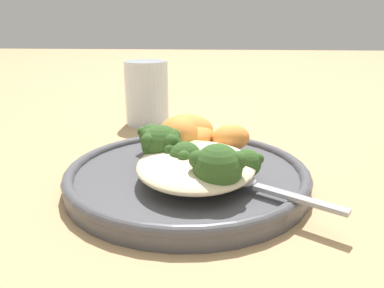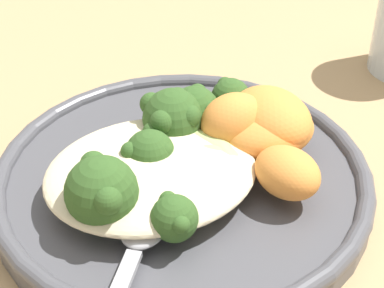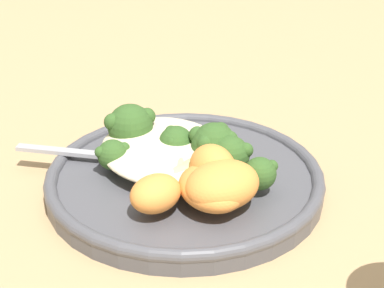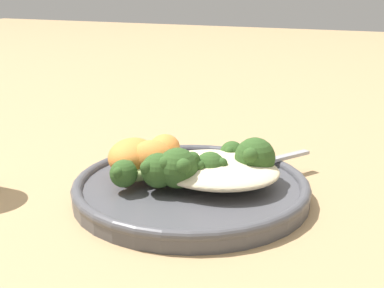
{
  "view_description": "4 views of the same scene",
  "coord_description": "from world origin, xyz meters",
  "px_view_note": "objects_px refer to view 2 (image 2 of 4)",
  "views": [
    {
      "loc": [
        -0.37,
        -0.03,
        0.16
      ],
      "look_at": [
        -0.02,
        -0.01,
        0.05
      ],
      "focal_mm": 35.0,
      "sensor_mm": 36.0,
      "label": 1
    },
    {
      "loc": [
        -0.12,
        -0.31,
        0.28
      ],
      "look_at": [
        -0.01,
        -0.02,
        0.05
      ],
      "focal_mm": 60.0,
      "sensor_mm": 36.0,
      "label": 2
    },
    {
      "loc": [
        0.46,
        -0.18,
        0.31
      ],
      "look_at": [
        -0.01,
        0.01,
        0.04
      ],
      "focal_mm": 60.0,
      "sensor_mm": 36.0,
      "label": 3
    },
    {
      "loc": [
        -0.22,
        0.49,
        0.23
      ],
      "look_at": [
        -0.01,
        -0.0,
        0.06
      ],
      "focal_mm": 50.0,
      "sensor_mm": 36.0,
      "label": 4
    }
  ],
  "objects_px": {
    "broccoli_stalk_1": "(201,122)",
    "sweet_potato_chunk_0": "(271,118)",
    "quinoa_mound": "(151,172)",
    "sweet_potato_chunk_2": "(287,173)",
    "plate": "(183,181)",
    "broccoli_stalk_5": "(189,203)",
    "broccoli_stalk_2": "(182,125)",
    "broccoli_stalk_3": "(165,153)",
    "sweet_potato_chunk_1": "(264,126)",
    "sweet_potato_chunk_3": "(234,122)",
    "broccoli_stalk_4": "(117,189)",
    "broccoli_stalk_0": "(230,113)",
    "spoon": "(137,244)"
  },
  "relations": [
    {
      "from": "sweet_potato_chunk_0",
      "to": "sweet_potato_chunk_3",
      "type": "distance_m",
      "value": 0.03
    },
    {
      "from": "broccoli_stalk_2",
      "to": "broccoli_stalk_3",
      "type": "relative_size",
      "value": 1.11
    },
    {
      "from": "broccoli_stalk_5",
      "to": "sweet_potato_chunk_1",
      "type": "relative_size",
      "value": 1.14
    },
    {
      "from": "broccoli_stalk_1",
      "to": "sweet_potato_chunk_0",
      "type": "relative_size",
      "value": 1.36
    },
    {
      "from": "broccoli_stalk_2",
      "to": "sweet_potato_chunk_0",
      "type": "distance_m",
      "value": 0.06
    },
    {
      "from": "broccoli_stalk_0",
      "to": "broccoli_stalk_1",
      "type": "distance_m",
      "value": 0.03
    },
    {
      "from": "broccoli_stalk_0",
      "to": "broccoli_stalk_5",
      "type": "relative_size",
      "value": 1.25
    },
    {
      "from": "sweet_potato_chunk_1",
      "to": "sweet_potato_chunk_2",
      "type": "xyz_separation_m",
      "value": [
        -0.01,
        -0.05,
        -0.0
      ]
    },
    {
      "from": "broccoli_stalk_3",
      "to": "sweet_potato_chunk_2",
      "type": "relative_size",
      "value": 1.76
    },
    {
      "from": "broccoli_stalk_1",
      "to": "broccoli_stalk_0",
      "type": "bearing_deg",
      "value": -73.35
    },
    {
      "from": "broccoli_stalk_3",
      "to": "sweet_potato_chunk_3",
      "type": "height_order",
      "value": "sweet_potato_chunk_3"
    },
    {
      "from": "sweet_potato_chunk_3",
      "to": "broccoli_stalk_5",
      "type": "bearing_deg",
      "value": -132.69
    },
    {
      "from": "broccoli_stalk_3",
      "to": "spoon",
      "type": "relative_size",
      "value": 0.71
    },
    {
      "from": "broccoli_stalk_4",
      "to": "sweet_potato_chunk_0",
      "type": "xyz_separation_m",
      "value": [
        0.12,
        0.04,
        -0.0
      ]
    },
    {
      "from": "broccoli_stalk_4",
      "to": "sweet_potato_chunk_3",
      "type": "height_order",
      "value": "broccoli_stalk_4"
    },
    {
      "from": "quinoa_mound",
      "to": "broccoli_stalk_1",
      "type": "xyz_separation_m",
      "value": [
        0.05,
        0.03,
        0.01
      ]
    },
    {
      "from": "sweet_potato_chunk_0",
      "to": "sweet_potato_chunk_2",
      "type": "height_order",
      "value": "sweet_potato_chunk_0"
    },
    {
      "from": "broccoli_stalk_1",
      "to": "broccoli_stalk_5",
      "type": "xyz_separation_m",
      "value": [
        -0.03,
        -0.07,
        -0.0
      ]
    },
    {
      "from": "quinoa_mound",
      "to": "broccoli_stalk_4",
      "type": "height_order",
      "value": "broccoli_stalk_4"
    },
    {
      "from": "plate",
      "to": "spoon",
      "type": "bearing_deg",
      "value": -129.08
    },
    {
      "from": "plate",
      "to": "broccoli_stalk_5",
      "type": "relative_size",
      "value": 3.38
    },
    {
      "from": "broccoli_stalk_2",
      "to": "sweet_potato_chunk_3",
      "type": "xyz_separation_m",
      "value": [
        0.03,
        -0.01,
        0.0
      ]
    },
    {
      "from": "broccoli_stalk_0",
      "to": "broccoli_stalk_2",
      "type": "height_order",
      "value": "broccoli_stalk_2"
    },
    {
      "from": "broccoli_stalk_3",
      "to": "broccoli_stalk_4",
      "type": "height_order",
      "value": "broccoli_stalk_4"
    },
    {
      "from": "broccoli_stalk_2",
      "to": "sweet_potato_chunk_1",
      "type": "xyz_separation_m",
      "value": [
        0.05,
        -0.01,
        -0.0
      ]
    },
    {
      "from": "broccoli_stalk_0",
      "to": "broccoli_stalk_1",
      "type": "bearing_deg",
      "value": 135.49
    },
    {
      "from": "broccoli_stalk_2",
      "to": "sweet_potato_chunk_3",
      "type": "relative_size",
      "value": 1.86
    },
    {
      "from": "broccoli_stalk_2",
      "to": "broccoli_stalk_4",
      "type": "xyz_separation_m",
      "value": [
        -0.06,
        -0.05,
        0.0
      ]
    },
    {
      "from": "sweet_potato_chunk_1",
      "to": "sweet_potato_chunk_3",
      "type": "bearing_deg",
      "value": 167.05
    },
    {
      "from": "plate",
      "to": "quinoa_mound",
      "type": "distance_m",
      "value": 0.03
    },
    {
      "from": "sweet_potato_chunk_0",
      "to": "broccoli_stalk_1",
      "type": "bearing_deg",
      "value": 159.91
    },
    {
      "from": "sweet_potato_chunk_0",
      "to": "sweet_potato_chunk_1",
      "type": "distance_m",
      "value": 0.01
    },
    {
      "from": "quinoa_mound",
      "to": "sweet_potato_chunk_2",
      "type": "height_order",
      "value": "sweet_potato_chunk_2"
    },
    {
      "from": "broccoli_stalk_4",
      "to": "spoon",
      "type": "distance_m",
      "value": 0.04
    },
    {
      "from": "sweet_potato_chunk_1",
      "to": "sweet_potato_chunk_2",
      "type": "height_order",
      "value": "same"
    },
    {
      "from": "broccoli_stalk_2",
      "to": "sweet_potato_chunk_1",
      "type": "height_order",
      "value": "broccoli_stalk_2"
    },
    {
      "from": "quinoa_mound",
      "to": "sweet_potato_chunk_1",
      "type": "relative_size",
      "value": 2.06
    },
    {
      "from": "broccoli_stalk_1",
      "to": "broccoli_stalk_4",
      "type": "xyz_separation_m",
      "value": [
        -0.07,
        -0.05,
        0.0
      ]
    },
    {
      "from": "plate",
      "to": "sweet_potato_chunk_3",
      "type": "xyz_separation_m",
      "value": [
        0.04,
        0.01,
        0.03
      ]
    },
    {
      "from": "spoon",
      "to": "broccoli_stalk_2",
      "type": "bearing_deg",
      "value": 178.96
    },
    {
      "from": "sweet_potato_chunk_2",
      "to": "spoon",
      "type": "bearing_deg",
      "value": -170.97
    },
    {
      "from": "plate",
      "to": "broccoli_stalk_4",
      "type": "distance_m",
      "value": 0.07
    },
    {
      "from": "sweet_potato_chunk_2",
      "to": "sweet_potato_chunk_3",
      "type": "bearing_deg",
      "value": 102.4
    },
    {
      "from": "quinoa_mound",
      "to": "broccoli_stalk_0",
      "type": "relative_size",
      "value": 1.45
    },
    {
      "from": "broccoli_stalk_2",
      "to": "sweet_potato_chunk_0",
      "type": "height_order",
      "value": "broccoli_stalk_2"
    },
    {
      "from": "broccoli_stalk_0",
      "to": "spoon",
      "type": "bearing_deg",
      "value": 159.78
    },
    {
      "from": "sweet_potato_chunk_1",
      "to": "quinoa_mound",
      "type": "bearing_deg",
      "value": -169.63
    },
    {
      "from": "broccoli_stalk_3",
      "to": "sweet_potato_chunk_1",
      "type": "bearing_deg",
      "value": -151.69
    },
    {
      "from": "plate",
      "to": "broccoli_stalk_1",
      "type": "distance_m",
      "value": 0.04
    },
    {
      "from": "broccoli_stalk_0",
      "to": "sweet_potato_chunk_3",
      "type": "height_order",
      "value": "sweet_potato_chunk_3"
    }
  ]
}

